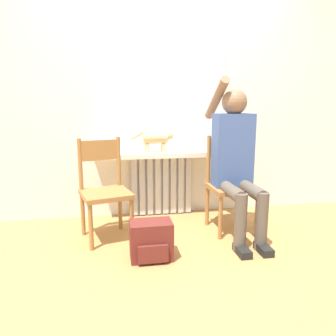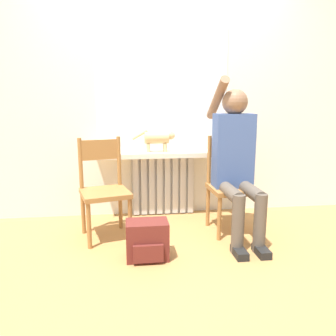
{
  "view_description": "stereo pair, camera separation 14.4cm",
  "coord_description": "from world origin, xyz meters",
  "px_view_note": "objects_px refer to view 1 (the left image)",
  "views": [
    {
      "loc": [
        -0.51,
        -2.17,
        1.18
      ],
      "look_at": [
        0.0,
        0.74,
        0.58
      ],
      "focal_mm": 35.0,
      "sensor_mm": 36.0,
      "label": 1
    },
    {
      "loc": [
        -0.37,
        -2.19,
        1.18
      ],
      "look_at": [
        0.0,
        0.74,
        0.58
      ],
      "focal_mm": 35.0,
      "sensor_mm": 36.0,
      "label": 2
    }
  ],
  "objects_px": {
    "chair_right": "(230,183)",
    "person": "(236,157)",
    "backpack": "(151,241)",
    "chair_left": "(104,189)",
    "cat": "(156,138)"
  },
  "relations": [
    {
      "from": "chair_left",
      "to": "backpack",
      "type": "distance_m",
      "value": 0.66
    },
    {
      "from": "chair_right",
      "to": "person",
      "type": "xyz_separation_m",
      "value": [
        0.0,
        -0.11,
        0.27
      ]
    },
    {
      "from": "chair_left",
      "to": "cat",
      "type": "xyz_separation_m",
      "value": [
        0.52,
        0.44,
        0.38
      ]
    },
    {
      "from": "person",
      "to": "backpack",
      "type": "relative_size",
      "value": 4.37
    },
    {
      "from": "person",
      "to": "backpack",
      "type": "height_order",
      "value": "person"
    },
    {
      "from": "chair_left",
      "to": "chair_right",
      "type": "height_order",
      "value": "same"
    },
    {
      "from": "chair_left",
      "to": "cat",
      "type": "bearing_deg",
      "value": 25.51
    },
    {
      "from": "chair_left",
      "to": "person",
      "type": "height_order",
      "value": "person"
    },
    {
      "from": "chair_right",
      "to": "backpack",
      "type": "xyz_separation_m",
      "value": [
        -0.8,
        -0.48,
        -0.3
      ]
    },
    {
      "from": "person",
      "to": "backpack",
      "type": "bearing_deg",
      "value": -155.3
    },
    {
      "from": "chair_left",
      "to": "person",
      "type": "xyz_separation_m",
      "value": [
        1.15,
        -0.11,
        0.27
      ]
    },
    {
      "from": "cat",
      "to": "backpack",
      "type": "distance_m",
      "value": 1.16
    },
    {
      "from": "chair_left",
      "to": "chair_right",
      "type": "distance_m",
      "value": 1.15
    },
    {
      "from": "chair_left",
      "to": "chair_right",
      "type": "relative_size",
      "value": 1.0
    },
    {
      "from": "chair_right",
      "to": "backpack",
      "type": "distance_m",
      "value": 0.98
    }
  ]
}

